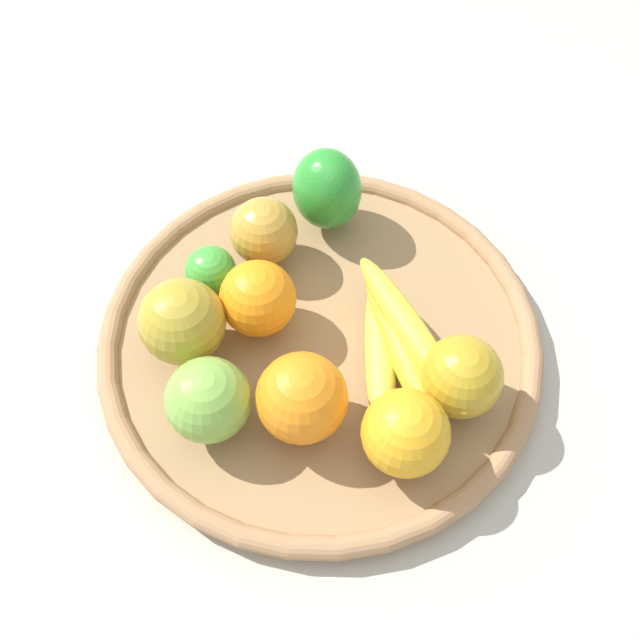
% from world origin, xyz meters
% --- Properties ---
extents(ground_plane, '(2.40, 2.40, 0.00)m').
position_xyz_m(ground_plane, '(0.00, 0.00, 0.00)').
color(ground_plane, '#B5AE9D').
rests_on(ground_plane, ground).
extents(basket, '(0.43, 0.43, 0.03)m').
position_xyz_m(basket, '(0.00, 0.00, 0.02)').
color(basket, '#9E7A50').
rests_on(basket, ground_plane).
extents(banana_bunch, '(0.17, 0.17, 0.05)m').
position_xyz_m(banana_bunch, '(-0.01, 0.07, 0.06)').
color(banana_bunch, yellow).
rests_on(banana_bunch, basket).
extents(orange_2, '(0.08, 0.08, 0.07)m').
position_xyz_m(orange_2, '(0.07, 0.12, 0.07)').
color(orange_2, orange).
rests_on(orange_2, basket).
extents(apple_1, '(0.08, 0.08, 0.08)m').
position_xyz_m(apple_1, '(0.07, -0.10, 0.07)').
color(apple_1, '#A78E2A').
rests_on(apple_1, basket).
extents(orange_0, '(0.09, 0.09, 0.08)m').
position_xyz_m(orange_0, '(0.09, 0.03, 0.07)').
color(orange_0, orange).
rests_on(orange_0, basket).
extents(lime_0, '(0.07, 0.07, 0.05)m').
position_xyz_m(lime_0, '(0.01, -0.12, 0.06)').
color(lime_0, green).
rests_on(lime_0, basket).
extents(bell_pepper, '(0.10, 0.10, 0.09)m').
position_xyz_m(bell_pepper, '(-0.13, -0.06, 0.07)').
color(bell_pepper, '#2B8E2D').
rests_on(bell_pepper, basket).
extents(apple_0, '(0.10, 0.10, 0.07)m').
position_xyz_m(apple_0, '(-0.06, -0.10, 0.06)').
color(apple_0, '#BB8A31').
rests_on(apple_0, basket).
extents(orange_1, '(0.10, 0.10, 0.07)m').
position_xyz_m(orange_1, '(0.02, -0.06, 0.07)').
color(orange_1, orange).
rests_on(orange_1, basket).
extents(apple_2, '(0.10, 0.10, 0.07)m').
position_xyz_m(apple_2, '(0.13, -0.04, 0.07)').
color(apple_2, '#7AAE43').
rests_on(apple_2, basket).
extents(apple_3, '(0.10, 0.10, 0.07)m').
position_xyz_m(apple_3, '(-0.00, 0.14, 0.07)').
color(apple_3, '#B28D20').
rests_on(apple_3, basket).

